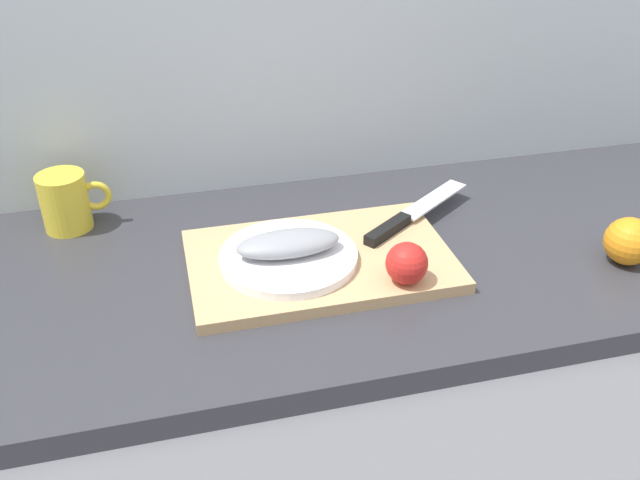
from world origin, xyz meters
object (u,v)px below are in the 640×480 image
(cutting_board, at_px, (320,261))
(coffee_mug_0, at_px, (66,202))
(fish_fillet, at_px, (288,244))
(white_plate, at_px, (289,257))
(chef_knife, at_px, (405,218))

(cutting_board, bearing_deg, coffee_mug_0, 150.19)
(fish_fillet, bearing_deg, coffee_mug_0, 146.29)
(cutting_board, height_order, white_plate, white_plate)
(white_plate, distance_m, fish_fillet, 0.03)
(white_plate, relative_size, chef_knife, 0.89)
(fish_fillet, bearing_deg, white_plate, -135.00)
(fish_fillet, height_order, chef_knife, fish_fillet)
(white_plate, height_order, fish_fillet, fish_fillet)
(white_plate, height_order, coffee_mug_0, coffee_mug_0)
(white_plate, xyz_separation_m, coffee_mug_0, (-0.35, 0.24, 0.03))
(white_plate, bearing_deg, fish_fillet, 45.00)
(chef_knife, distance_m, coffee_mug_0, 0.60)
(cutting_board, height_order, fish_fillet, fish_fillet)
(cutting_board, bearing_deg, fish_fillet, -176.93)
(chef_knife, relative_size, coffee_mug_0, 2.03)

